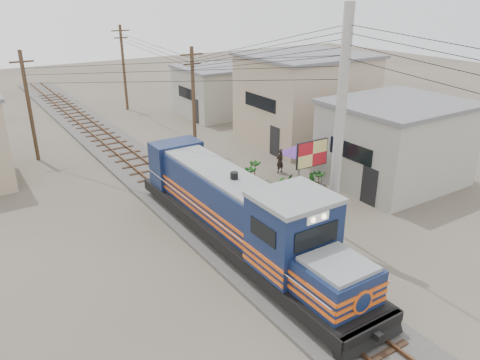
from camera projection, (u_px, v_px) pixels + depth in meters
ground at (258, 262)px, 19.19m from camera, size 120.00×120.00×0.00m
ballast at (159, 182)px, 26.92m from camera, size 3.60×70.00×0.16m
track at (159, 179)px, 26.85m from camera, size 1.15×70.00×0.12m
locomotive at (241, 215)px, 19.55m from camera, size 2.72×14.79×3.67m
utility_pole_main at (339, 135)px, 18.65m from camera, size 0.40×0.40×10.00m
wooden_pole_mid at (193, 98)px, 30.92m from camera, size 1.60×0.24×7.00m
wooden_pole_far at (124, 66)px, 41.84m from camera, size 1.60×0.24×7.50m
wooden_pole_left at (29, 104)px, 29.25m from camera, size 1.60×0.24×7.00m
power_lines at (158, 51)px, 22.83m from camera, size 9.65×19.00×3.30m
shophouse_front at (395, 142)px, 26.39m from camera, size 7.35×6.30×4.70m
shophouse_mid at (306, 98)px, 33.60m from camera, size 8.40×7.35×6.20m
shophouse_back at (218, 90)px, 40.99m from camera, size 6.30×6.30×4.20m
billboard at (312, 155)px, 24.59m from camera, size 2.00×0.17×3.09m
market_umbrella at (300, 149)px, 26.10m from camera, size 2.53×2.53×2.40m
vendor at (280, 161)px, 28.22m from camera, size 0.59×0.43×1.52m
plant_nursery at (287, 190)px, 24.76m from camera, size 3.60×3.36×1.13m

